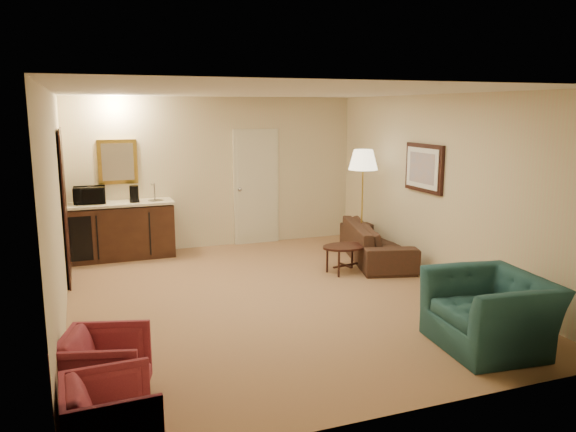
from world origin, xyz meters
name	(u,v)px	position (x,y,z in m)	size (l,w,h in m)	color
ground	(274,298)	(0.00, 0.00, 0.00)	(6.00, 6.00, 0.00)	#936A4B
room_walls	(248,160)	(-0.10, 0.77, 1.72)	(5.02, 6.01, 2.61)	beige
wetbar_cabinet	(123,230)	(-1.65, 2.72, 0.46)	(1.64, 0.58, 0.92)	#361E11
sofa	(376,236)	(2.15, 1.17, 0.40)	(2.03, 0.59, 0.79)	black
teal_armchair	(491,300)	(1.57, -2.20, 0.50)	(1.15, 0.75, 1.00)	#1A3E43
rose_chair_near	(105,364)	(-2.15, -2.00, 0.34)	(0.66, 0.62, 0.68)	#93303A
rose_chair_far	(111,415)	(-2.15, -2.80, 0.32)	(0.63, 0.59, 0.65)	#93303A
coffee_table	(346,259)	(1.38, 0.70, 0.21)	(0.72, 0.48, 0.41)	black
floor_lamp	(362,204)	(2.00, 1.40, 0.89)	(0.47, 0.47, 1.77)	gold
waste_bin	(166,246)	(-0.98, 2.65, 0.15)	(0.25, 0.25, 0.31)	black
microwave	(89,193)	(-2.12, 2.77, 1.08)	(0.48, 0.27, 0.33)	black
coffee_maker	(134,194)	(-1.44, 2.65, 1.06)	(0.15, 0.15, 0.27)	black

